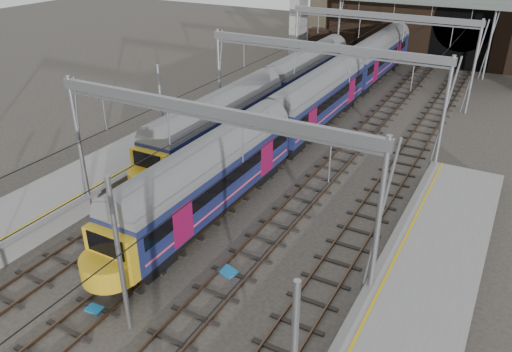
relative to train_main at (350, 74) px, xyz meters
The scene contains 8 objects.
tracks 19.81m from the train_main, 84.16° to the right, with size 14.40×80.00×0.22m.
overhead_line 13.86m from the train_main, 81.30° to the right, with size 16.80×80.00×8.00m.
retaining_wall 17.80m from the train_main, 78.92° to the left, with size 28.00×2.75×9.00m.
overbridge 12.58m from the train_main, 80.08° to the left, with size 28.00×3.00×9.25m.
train_main is the anchor object (origin of this frame).
train_second 9.40m from the train_main, 115.18° to the right, with size 2.65×30.69×4.61m.
equip_cover_a 32.59m from the train_main, 90.07° to the right, with size 0.73×0.52×0.09m, color #1874B7.
equip_cover_b 27.88m from the train_main, 82.42° to the right, with size 0.91×0.64×0.11m, color #1874B7.
Camera 1 is at (12.01, -9.09, 14.90)m, focal length 35.00 mm.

